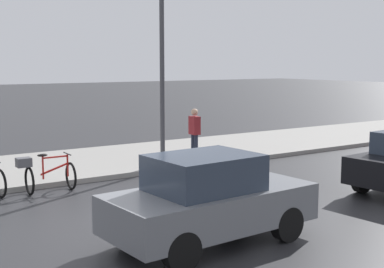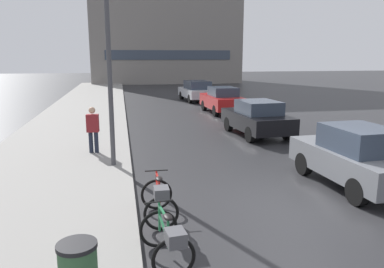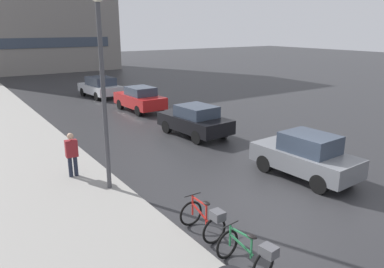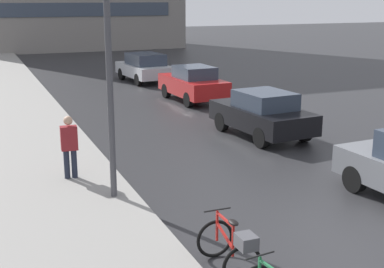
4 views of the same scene
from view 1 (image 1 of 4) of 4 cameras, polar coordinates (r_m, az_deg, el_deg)
ground_plane at (r=10.92m, az=-9.69°, el=-9.49°), size 140.00×140.00×0.00m
sidewalk_kerb at (r=21.29m, az=8.62°, el=-0.88°), size 4.80×60.00×0.14m
bicycle_second at (r=13.63m, az=-15.48°, el=-4.06°), size 0.71×1.37×0.99m
car_grey at (r=9.48m, az=1.81°, el=-7.02°), size 1.89×3.85×1.61m
pedestrian at (r=17.45m, az=0.27°, el=0.29°), size 0.42×0.27×1.70m
streetlamp at (r=15.90m, az=-3.23°, el=10.30°), size 0.38×0.38×6.21m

